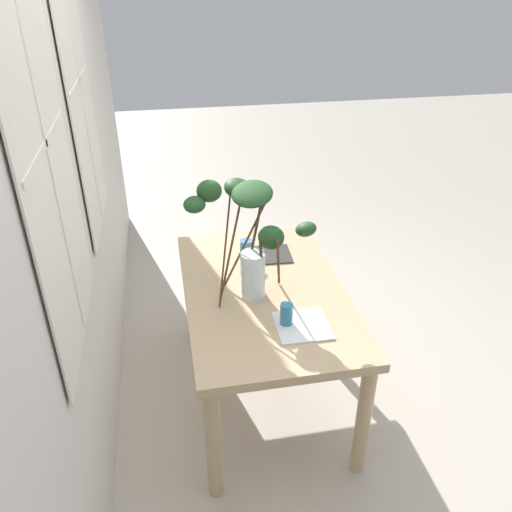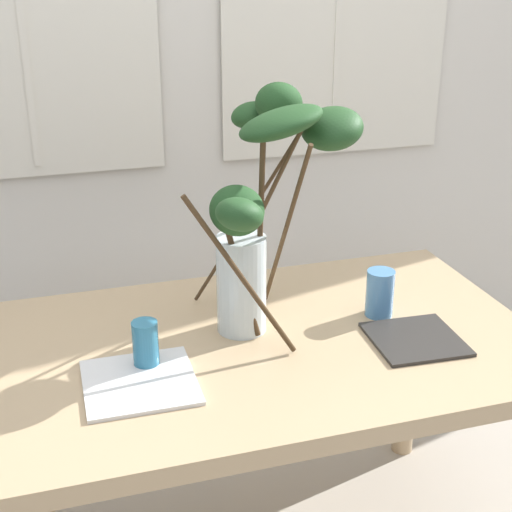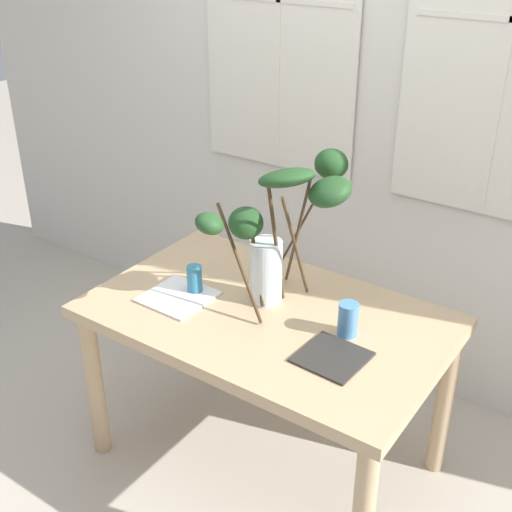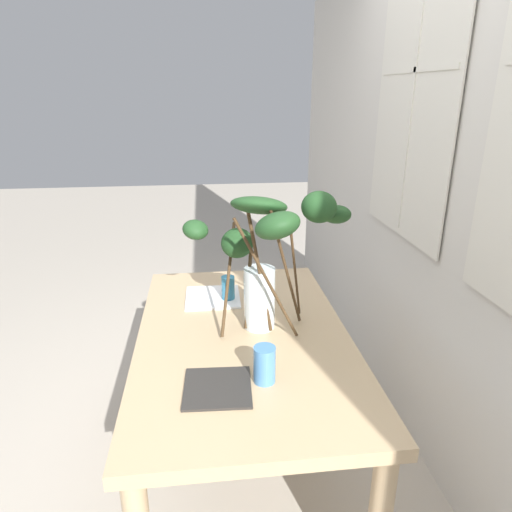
% 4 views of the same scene
% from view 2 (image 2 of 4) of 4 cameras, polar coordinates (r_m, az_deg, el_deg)
% --- Properties ---
extents(back_wall_with_windows, '(5.30, 0.14, 2.90)m').
position_cam_2_polar(back_wall_with_windows, '(2.58, -5.49, 17.55)').
color(back_wall_with_windows, beige).
rests_on(back_wall_with_windows, ground).
extents(dining_table, '(1.38, 0.86, 0.75)m').
position_cam_2_polar(dining_table, '(1.97, 1.04, -9.02)').
color(dining_table, tan).
rests_on(dining_table, ground).
extents(vase_with_branches, '(0.51, 0.67, 0.61)m').
position_cam_2_polar(vase_with_branches, '(1.85, 0.68, 4.64)').
color(vase_with_branches, silver).
rests_on(vase_with_branches, dining_table).
extents(drinking_glass_blue_left, '(0.06, 0.06, 0.12)m').
position_cam_2_polar(drinking_glass_blue_left, '(1.79, -8.49, -6.75)').
color(drinking_glass_blue_left, teal).
rests_on(drinking_glass_blue_left, dining_table).
extents(drinking_glass_blue_right, '(0.08, 0.08, 0.13)m').
position_cam_2_polar(drinking_glass_blue_right, '(2.04, 9.51, -2.84)').
color(drinking_glass_blue_right, '#4C84BC').
rests_on(drinking_glass_blue_right, dining_table).
extents(plate_square_left, '(0.26, 0.26, 0.01)m').
position_cam_2_polar(plate_square_left, '(1.75, -8.94, -9.57)').
color(plate_square_left, white).
rests_on(plate_square_left, dining_table).
extents(plate_square_right, '(0.24, 0.24, 0.01)m').
position_cam_2_polar(plate_square_right, '(1.95, 12.15, -6.27)').
color(plate_square_right, '#2D2B28').
rests_on(plate_square_right, dining_table).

